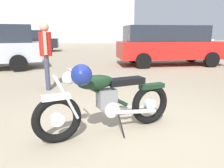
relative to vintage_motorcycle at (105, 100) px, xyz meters
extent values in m
plane|color=gray|center=(0.32, -0.13, -0.49)|extent=(80.00, 80.00, 0.00)
torus|color=black|center=(-0.65, -0.14, -0.17)|extent=(0.65, 0.26, 0.64)
cylinder|color=silver|center=(-0.65, -0.14, -0.17)|extent=(0.19, 0.12, 0.18)
torus|color=black|center=(0.74, 0.22, -0.17)|extent=(0.65, 0.26, 0.64)
cylinder|color=silver|center=(0.74, 0.22, -0.17)|extent=(0.19, 0.12, 0.18)
cube|color=silver|center=(-0.65, -0.14, 0.13)|extent=(0.38, 0.21, 0.06)
cube|color=black|center=(0.76, 0.22, 0.12)|extent=(0.42, 0.22, 0.07)
cylinder|color=silver|center=(-0.51, -0.18, 0.11)|extent=(0.29, 0.11, 0.58)
cylinder|color=silver|center=(-0.55, -0.04, 0.11)|extent=(0.29, 0.11, 0.58)
sphere|color=silver|center=(-0.48, -0.10, 0.35)|extent=(0.17, 0.17, 0.17)
cylinder|color=silver|center=(-0.41, -0.08, 0.42)|extent=(0.18, 0.61, 0.03)
sphere|color=navy|center=(-0.33, -0.37, 0.44)|extent=(0.25, 0.25, 0.25)
cylinder|color=black|center=(-0.02, 0.02, 0.09)|extent=(0.75, 0.24, 0.47)
ellipsoid|color=black|center=(-0.13, -0.01, 0.27)|extent=(0.56, 0.34, 0.20)
cube|color=black|center=(0.32, 0.11, 0.24)|extent=(0.57, 0.33, 0.09)
cube|color=slate|center=(0.03, 0.03, 0.02)|extent=(0.30, 0.24, 0.26)
cylinder|color=silver|center=(0.07, 0.04, -0.13)|extent=(0.26, 0.25, 0.22)
cylinder|color=silver|center=(0.46, 0.04, -0.21)|extent=(0.70, 0.23, 0.14)
cylinder|color=silver|center=(0.41, 0.23, -0.21)|extent=(0.70, 0.23, 0.14)
cylinder|color=black|center=(0.20, -0.10, -0.33)|extent=(0.08, 0.23, 0.33)
cylinder|color=#383D51|center=(-1.04, 2.65, -0.06)|extent=(0.12, 0.12, 0.86)
cylinder|color=#383D51|center=(-1.06, 2.83, -0.06)|extent=(0.12, 0.12, 0.86)
cylinder|color=red|center=(-1.05, 2.74, 0.66)|extent=(0.30, 0.30, 0.58)
cylinder|color=tan|center=(-1.03, 2.55, 0.69)|extent=(0.08, 0.08, 0.55)
cylinder|color=tan|center=(-1.07, 2.93, 0.69)|extent=(0.08, 0.08, 0.55)
sphere|color=tan|center=(-1.05, 2.74, 1.06)|extent=(0.22, 0.22, 0.22)
cylinder|color=black|center=(5.54, 7.07, -0.17)|extent=(0.65, 0.24, 0.64)
cylinder|color=black|center=(5.45, 5.31, -0.17)|extent=(0.65, 0.24, 0.64)
cylinder|color=black|center=(2.55, 7.23, -0.17)|extent=(0.65, 0.24, 0.64)
cylinder|color=black|center=(2.45, 5.47, -0.17)|extent=(0.65, 0.24, 0.64)
cube|color=red|center=(4.00, 6.27, 0.20)|extent=(4.79, 2.01, 0.74)
cube|color=#232833|center=(3.70, 6.28, 0.91)|extent=(3.58, 1.79, 0.68)
cylinder|color=black|center=(-2.39, 5.69, -0.17)|extent=(0.67, 0.32, 0.64)
cylinder|color=black|center=(-2.69, 7.43, -0.17)|extent=(0.67, 0.32, 0.64)
cylinder|color=black|center=(-2.18, 16.29, -0.18)|extent=(0.62, 0.20, 0.62)
cylinder|color=black|center=(-2.17, 14.57, -0.18)|extent=(0.62, 0.20, 0.62)
cylinder|color=black|center=(-4.88, 16.28, -0.18)|extent=(0.62, 0.20, 0.62)
cylinder|color=black|center=(-4.87, 14.56, -0.18)|extent=(0.62, 0.20, 0.62)
cube|color=black|center=(-3.53, 15.43, 0.18)|extent=(4.21, 1.74, 0.72)
cube|color=#232833|center=(-3.53, 15.43, 0.86)|extent=(2.01, 1.57, 0.64)
cylinder|color=black|center=(7.88, 11.25, -0.19)|extent=(0.60, 0.20, 0.60)
cylinder|color=black|center=(7.86, 9.61, -0.19)|extent=(0.60, 0.20, 0.60)
cylinder|color=black|center=(5.49, 11.30, -0.19)|extent=(0.60, 0.20, 0.60)
cylinder|color=black|center=(5.46, 9.66, -0.19)|extent=(0.60, 0.20, 0.60)
cube|color=silver|center=(6.67, 10.45, 0.19)|extent=(3.93, 1.71, 0.76)
cube|color=#232833|center=(6.42, 10.46, 0.93)|extent=(2.43, 1.56, 0.72)
cube|color=#B2B2B7|center=(-1.48, 36.44, 4.63)|extent=(23.64, 10.77, 10.24)
camera|label=1|loc=(-0.44, -2.79, 0.90)|focal=34.14mm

